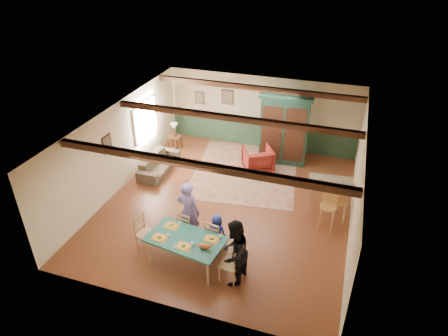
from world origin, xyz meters
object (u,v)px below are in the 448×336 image
(end_table, at_px, (175,143))
(sofa, at_px, (159,164))
(dining_chair_end_left, at_px, (146,233))
(person_child, at_px, (217,232))
(person_man, at_px, (188,212))
(bar_stool_right, at_px, (340,205))
(armoire, at_px, (284,129))
(armchair, at_px, (258,160))
(dining_chair_far_left, at_px, (188,226))
(dining_table, at_px, (186,251))
(table_lamp, at_px, (174,130))
(dining_chair_end_right, at_px, (230,263))
(person_woman, at_px, (234,253))
(bar_stool_left, at_px, (328,211))
(counter_table, at_px, (329,197))
(dining_chair_far_right, at_px, (215,235))
(cat, at_px, (204,246))

(end_table, bearing_deg, sofa, -84.97)
(dining_chair_end_left, height_order, person_child, person_child)
(person_man, distance_m, bar_stool_right, 4.18)
(dining_chair_end_left, xyz_separation_m, person_man, (0.87, 0.69, 0.39))
(armoire, distance_m, armchair, 1.40)
(dining_chair_far_left, relative_size, armchair, 1.02)
(dining_table, xyz_separation_m, table_lamp, (-2.74, 5.40, 0.41))
(end_table, bearing_deg, dining_table, -63.04)
(person_man, xyz_separation_m, table_lamp, (-2.46, 4.53, -0.08))
(end_table, bearing_deg, armchair, -10.02)
(dining_chair_end_right, relative_size, person_woman, 0.58)
(person_woman, height_order, armchair, person_woman)
(dining_chair_far_left, bearing_deg, dining_chair_end_right, 155.08)
(dining_chair_end_left, xyz_separation_m, armoire, (2.36, 5.58, 0.76))
(dining_chair_far_left, distance_m, dining_chair_end_right, 1.73)
(dining_chair_end_right, bearing_deg, bar_stool_left, 151.47)
(sofa, xyz_separation_m, counter_table, (5.64, -0.56, 0.23))
(dining_chair_far_right, height_order, person_woman, person_woman)
(dining_chair_far_left, xyz_separation_m, armchair, (0.85, 4.03, -0.05))
(end_table, bearing_deg, dining_chair_far_right, -55.51)
(dining_chair_far_right, relative_size, bar_stool_right, 0.92)
(dining_chair_far_right, bearing_deg, counter_table, -126.19)
(dining_table, relative_size, dining_chair_end_left, 1.89)
(person_man, relative_size, table_lamp, 3.51)
(dining_chair_end_right, distance_m, armoire, 5.97)
(dining_table, distance_m, dining_chair_end_right, 1.17)
(dining_chair_far_left, relative_size, armoire, 0.39)
(person_man, bearing_deg, person_woman, 154.13)
(table_lamp, bearing_deg, person_woman, -54.39)
(sofa, relative_size, bar_stool_left, 1.56)
(dining_table, height_order, dining_chair_far_left, dining_chair_far_left)
(armoire, xyz_separation_m, bar_stool_left, (1.86, -3.37, -0.63))
(dining_chair_far_right, xyz_separation_m, dining_chair_end_right, (0.64, -0.83, 0.00))
(dining_chair_far_right, height_order, armoire, armoire)
(counter_table, bearing_deg, end_table, 159.38)
(dining_chair_far_right, relative_size, person_woman, 0.58)
(person_child, bearing_deg, dining_table, 63.43)
(sofa, bearing_deg, person_child, -133.69)
(dining_chair_end_left, xyz_separation_m, counter_table, (4.18, 3.05, 0.03))
(dining_table, xyz_separation_m, sofa, (-2.60, 3.78, -0.10))
(person_child, height_order, counter_table, counter_table)
(person_child, relative_size, counter_table, 0.83)
(armchair, bearing_deg, dining_chair_end_left, 39.34)
(dining_chair_far_left, height_order, armchair, dining_chair_far_left)
(bar_stool_left, height_order, bar_stool_right, bar_stool_left)
(dining_chair_end_right, height_order, table_lamp, table_lamp)
(dining_chair_end_right, distance_m, cat, 0.72)
(person_woman, relative_size, bar_stool_right, 1.59)
(armchair, bearing_deg, end_table, -40.48)
(cat, xyz_separation_m, end_table, (-3.28, 5.58, -0.58))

